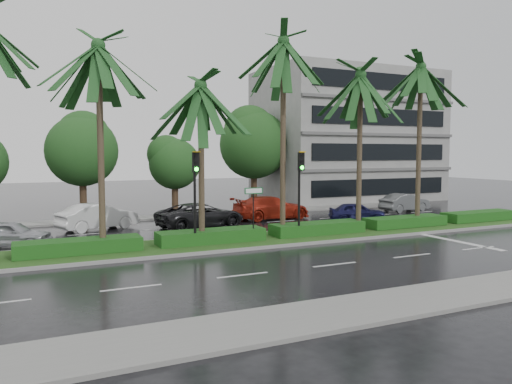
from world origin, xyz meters
name	(u,v)px	position (x,y,z in m)	size (l,w,h in m)	color
ground	(276,244)	(0.00, 0.00, 0.00)	(120.00, 120.00, 0.00)	black
near_sidewalk	(433,297)	(0.00, -10.20, 0.06)	(40.00, 2.40, 0.12)	slate
far_sidewalk	(197,215)	(0.00, 12.00, 0.06)	(40.00, 2.00, 0.12)	slate
median	(267,239)	(0.00, 1.00, 0.08)	(36.00, 4.00, 0.15)	gray
hedge	(267,232)	(0.00, 1.00, 0.45)	(35.20, 1.40, 0.60)	#154B16
lane_markings	(333,240)	(3.04, -0.43, 0.01)	(34.00, 13.06, 0.01)	silver
palm_row	(244,71)	(-1.25, 1.02, 8.37)	(26.30, 4.20, 10.70)	#3B3122
signal_median_left	(195,184)	(-4.00, 0.30, 3.00)	(0.34, 0.42, 4.36)	black
signal_median_right	(300,181)	(1.50, 0.30, 3.00)	(0.34, 0.42, 4.36)	black
street_sign	(254,201)	(-1.00, 0.48, 2.12)	(0.95, 0.09, 2.60)	black
bg_trees	(201,147)	(2.29, 17.59, 4.89)	(32.89, 5.89, 8.51)	#332317
building	(347,136)	(17.00, 18.00, 6.00)	(16.00, 10.00, 12.00)	gray
car_silver	(10,234)	(-11.70, 4.61, 0.63)	(3.70, 1.49, 1.26)	#B3B4BB
car_white	(98,217)	(-7.20, 8.42, 0.76)	(4.59, 1.60, 1.51)	silver
car_darkgrey	(201,215)	(-1.58, 6.61, 0.74)	(5.32, 2.45, 1.48)	black
car_red	(271,208)	(3.91, 8.19, 0.77)	(5.30, 2.15, 1.54)	#A52112
car_blue	(357,212)	(8.50, 4.92, 0.61)	(3.60, 1.45, 1.23)	#181948
car_grey	(405,202)	(15.11, 7.85, 0.68)	(4.12, 1.44, 1.36)	#56595B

